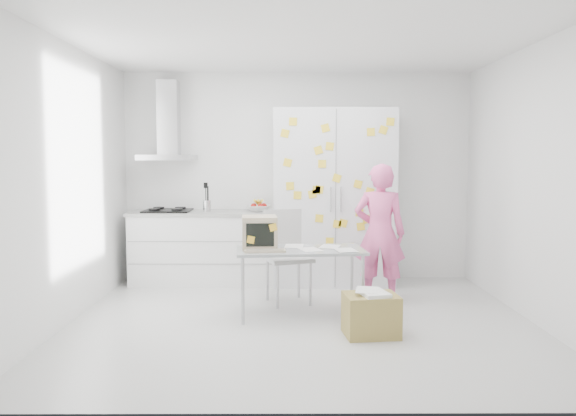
{
  "coord_description": "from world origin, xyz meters",
  "views": [
    {
      "loc": [
        -0.15,
        -5.38,
        1.6
      ],
      "look_at": [
        -0.13,
        0.64,
        1.06
      ],
      "focal_mm": 35.0,
      "sensor_mm": 36.0,
      "label": 1
    }
  ],
  "objects_px": {
    "desk": "(274,241)",
    "chair": "(286,250)",
    "cardboard_box": "(371,314)",
    "person": "(380,233)"
  },
  "relations": [
    {
      "from": "cardboard_box",
      "to": "chair",
      "type": "bearing_deg",
      "value": 121.96
    },
    {
      "from": "person",
      "to": "chair",
      "type": "distance_m",
      "value": 1.05
    },
    {
      "from": "desk",
      "to": "chair",
      "type": "xyz_separation_m",
      "value": [
        0.12,
        0.57,
        -0.19
      ]
    },
    {
      "from": "chair",
      "to": "person",
      "type": "bearing_deg",
      "value": -19.34
    },
    {
      "from": "person",
      "to": "cardboard_box",
      "type": "bearing_deg",
      "value": 87.78
    },
    {
      "from": "desk",
      "to": "cardboard_box",
      "type": "distance_m",
      "value": 1.24
    },
    {
      "from": "chair",
      "to": "cardboard_box",
      "type": "xyz_separation_m",
      "value": [
        0.76,
        -1.22,
        -0.38
      ]
    },
    {
      "from": "person",
      "to": "desk",
      "type": "height_order",
      "value": "person"
    },
    {
      "from": "person",
      "to": "desk",
      "type": "xyz_separation_m",
      "value": [
        -1.15,
        -0.55,
        0.0
      ]
    },
    {
      "from": "desk",
      "to": "cardboard_box",
      "type": "height_order",
      "value": "desk"
    }
  ]
}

